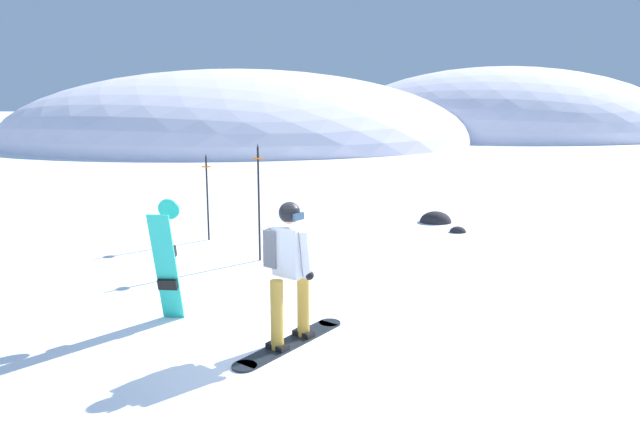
% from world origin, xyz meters
% --- Properties ---
extents(ground_plane, '(300.00, 300.00, 0.00)m').
position_xyz_m(ground_plane, '(0.00, 0.00, 0.00)').
color(ground_plane, white).
extents(ridge_peak_main, '(33.08, 29.77, 10.16)m').
position_xyz_m(ridge_peak_main, '(-9.46, 35.40, 0.00)').
color(ridge_peak_main, white).
rests_on(ridge_peak_main, ground).
extents(ridge_peak_far, '(29.26, 26.33, 11.55)m').
position_xyz_m(ridge_peak_far, '(11.10, 46.18, 0.00)').
color(ridge_peak_far, white).
rests_on(ridge_peak_far, ground).
extents(snowboarder_main, '(1.09, 1.61, 1.71)m').
position_xyz_m(snowboarder_main, '(-0.07, 0.10, 0.92)').
color(snowboarder_main, black).
rests_on(snowboarder_main, ground).
extents(spare_snowboard, '(0.28, 0.45, 1.61)m').
position_xyz_m(spare_snowboard, '(-1.73, 0.60, 0.82)').
color(spare_snowboard, '#23B7A3').
rests_on(spare_snowboard, ground).
extents(piste_marker_near, '(0.20, 0.20, 1.79)m').
position_xyz_m(piste_marker_near, '(-2.56, 5.10, 1.03)').
color(piste_marker_near, black).
rests_on(piste_marker_near, ground).
extents(piste_marker_far, '(0.20, 0.20, 2.11)m').
position_xyz_m(piste_marker_far, '(-1.18, 3.67, 1.20)').
color(piste_marker_far, black).
rests_on(piste_marker_far, ground).
extents(rock_dark, '(0.36, 0.31, 0.25)m').
position_xyz_m(rock_dark, '(2.68, 6.38, 0.00)').
color(rock_dark, '#282628').
rests_on(rock_dark, ground).
extents(rock_mid, '(0.75, 0.64, 0.52)m').
position_xyz_m(rock_mid, '(2.29, 7.41, 0.00)').
color(rock_mid, '#282628').
rests_on(rock_mid, ground).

